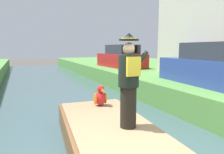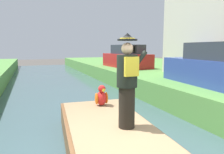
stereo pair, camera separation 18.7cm
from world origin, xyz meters
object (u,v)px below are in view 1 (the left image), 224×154
at_px(parked_car_blue, 211,67).
at_px(parked_car_red, 121,58).
at_px(parrot_plush, 100,97).
at_px(boat, 111,137).
at_px(person_pirate, 129,81).

bearing_deg(parked_car_blue, parked_car_red, 90.00).
distance_m(parrot_plush, parked_car_red, 8.67).
bearing_deg(boat, parked_car_red, 62.35).
bearing_deg(parrot_plush, person_pirate, -91.48).
height_order(boat, parked_car_red, parked_car_red).
bearing_deg(parked_car_red, person_pirate, -115.57).
xyz_separation_m(person_pirate, parked_car_blue, (4.38, 1.86, -0.04)).
relative_size(parrot_plush, parked_car_blue, 0.14).
relative_size(boat, parrot_plush, 7.63).
xyz_separation_m(person_pirate, parrot_plush, (0.04, 1.69, -0.68)).
xyz_separation_m(parrot_plush, parked_car_red, (4.34, 7.48, 0.64)).
distance_m(boat, person_pirate, 1.30).
xyz_separation_m(boat, person_pirate, (0.25, -0.32, 1.23)).
relative_size(boat, parked_car_red, 1.05).
height_order(boat, person_pirate, person_pirate).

